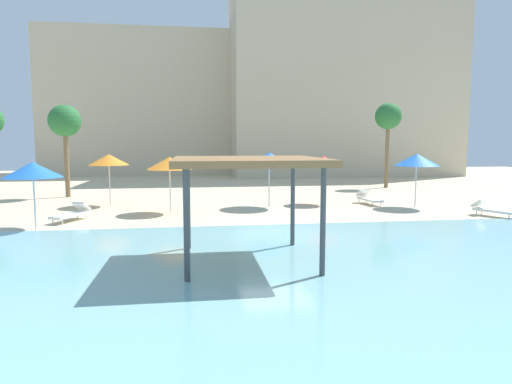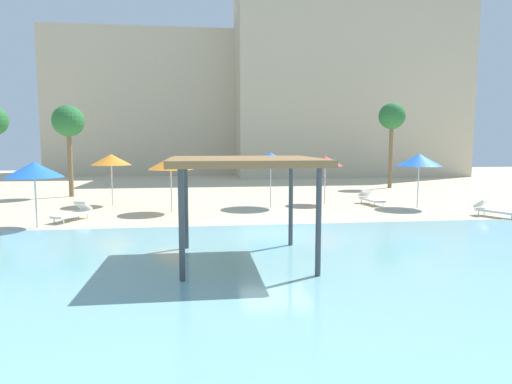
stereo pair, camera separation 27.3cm
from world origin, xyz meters
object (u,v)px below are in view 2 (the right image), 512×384
at_px(shade_pavilion, 244,165).
at_px(palm_tree_0, 68,123).
at_px(beach_umbrella_blue_6, 271,159).
at_px(beach_umbrella_red_0, 325,161).
at_px(palm_tree_2, 392,118).
at_px(beach_umbrella_orange_3, 171,163).
at_px(beach_umbrella_blue_5, 34,170).
at_px(lounge_chair_2, 370,198).
at_px(beach_umbrella_blue_4, 419,160).
at_px(lounge_chair_1, 494,209).
at_px(lounge_chair_3, 74,212).
at_px(beach_umbrella_orange_2, 111,160).

height_order(shade_pavilion, palm_tree_0, palm_tree_0).
bearing_deg(beach_umbrella_blue_6, palm_tree_0, 152.36).
distance_m(beach_umbrella_red_0, palm_tree_0, 15.55).
relative_size(palm_tree_0, palm_tree_2, 0.90).
relative_size(beach_umbrella_orange_3, palm_tree_0, 0.47).
distance_m(beach_umbrella_red_0, beach_umbrella_orange_3, 8.21).
bearing_deg(beach_umbrella_red_0, palm_tree_2, 47.26).
relative_size(beach_umbrella_blue_5, lounge_chair_2, 1.31).
xyz_separation_m(shade_pavilion, beach_umbrella_blue_6, (2.36, 10.18, -0.23)).
height_order(beach_umbrella_blue_4, lounge_chair_1, beach_umbrella_blue_4).
relative_size(lounge_chair_1, palm_tree_0, 0.35).
xyz_separation_m(lounge_chair_2, palm_tree_2, (4.74, 8.16, 4.74)).
relative_size(beach_umbrella_blue_5, beach_umbrella_blue_6, 0.92).
distance_m(beach_umbrella_blue_6, palm_tree_0, 13.05).
relative_size(beach_umbrella_blue_4, palm_tree_0, 0.49).
bearing_deg(palm_tree_0, lounge_chair_1, -26.04).
xyz_separation_m(beach_umbrella_blue_6, palm_tree_2, (10.23, 8.54, 2.61)).
bearing_deg(beach_umbrella_blue_5, lounge_chair_3, 59.55).
distance_m(beach_umbrella_blue_4, palm_tree_2, 10.40).
distance_m(beach_umbrella_blue_5, lounge_chair_1, 19.34).
distance_m(beach_umbrella_orange_2, lounge_chair_3, 5.00).
relative_size(beach_umbrella_orange_2, beach_umbrella_blue_6, 0.96).
xyz_separation_m(beach_umbrella_blue_5, palm_tree_2, (20.08, 12.84, 2.81)).
xyz_separation_m(beach_umbrella_blue_6, lounge_chair_2, (5.49, 0.38, -2.13)).
bearing_deg(palm_tree_0, lounge_chair_3, -73.88).
height_order(beach_umbrella_orange_2, lounge_chair_2, beach_umbrella_orange_2).
height_order(beach_umbrella_orange_2, lounge_chair_1, beach_umbrella_orange_2).
bearing_deg(lounge_chair_1, shade_pavilion, -89.58).
height_order(shade_pavilion, lounge_chair_3, shade_pavilion).
bearing_deg(lounge_chair_1, lounge_chair_3, -121.21).
height_order(beach_umbrella_blue_6, lounge_chair_1, beach_umbrella_blue_6).
height_order(beach_umbrella_blue_4, beach_umbrella_blue_5, beach_umbrella_blue_4).
xyz_separation_m(beach_umbrella_orange_3, beach_umbrella_blue_4, (12.30, -0.05, 0.09)).
bearing_deg(lounge_chair_3, palm_tree_0, -138.17).
height_order(beach_umbrella_blue_6, palm_tree_0, palm_tree_0).
distance_m(lounge_chair_2, palm_tree_0, 18.29).
bearing_deg(beach_umbrella_blue_5, beach_umbrella_blue_6, 23.61).
xyz_separation_m(beach_umbrella_red_0, beach_umbrella_orange_2, (-11.26, 0.98, 0.09)).
bearing_deg(beach_umbrella_orange_3, lounge_chair_2, 7.87).
bearing_deg(beach_umbrella_blue_5, palm_tree_2, 32.61).
xyz_separation_m(beach_umbrella_blue_4, lounge_chair_2, (-1.90, 1.49, -2.09)).
bearing_deg(lounge_chair_3, beach_umbrella_red_0, 132.02).
distance_m(beach_umbrella_blue_5, lounge_chair_2, 16.15).
bearing_deg(beach_umbrella_blue_5, beach_umbrella_orange_2, 74.64).
distance_m(beach_umbrella_orange_3, lounge_chair_2, 10.69).
bearing_deg(beach_umbrella_blue_5, shade_pavilion, -38.07).
bearing_deg(shade_pavilion, beach_umbrella_blue_4, 42.94).
relative_size(lounge_chair_1, palm_tree_2, 0.32).
bearing_deg(palm_tree_2, beach_umbrella_blue_6, -140.15).
distance_m(beach_umbrella_blue_6, lounge_chair_2, 5.90).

